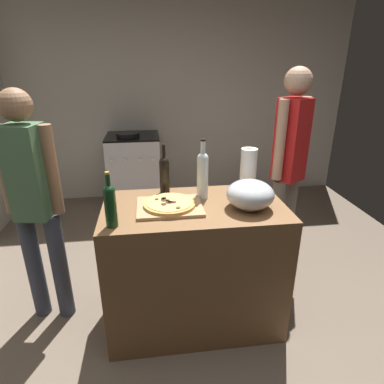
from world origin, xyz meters
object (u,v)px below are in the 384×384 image
(person_in_stripes, at_px, (34,199))
(wine_bottle_dark, at_px, (203,173))
(wine_bottle_clear, at_px, (164,173))
(person_in_red, at_px, (289,163))
(stove, at_px, (135,171))
(pizza, at_px, (169,204))
(wine_bottle_green, at_px, (110,204))
(paper_towel_roll, at_px, (248,170))
(mixing_bowl, at_px, (250,195))

(person_in_stripes, bearing_deg, wine_bottle_dark, -3.19)
(wine_bottle_clear, height_order, person_in_red, person_in_red)
(wine_bottle_dark, bearing_deg, stove, 105.30)
(stove, height_order, person_in_red, person_in_red)
(pizza, relative_size, stove, 0.34)
(stove, relative_size, person_in_stripes, 0.60)
(wine_bottle_green, bearing_deg, wine_bottle_clear, 55.69)
(paper_towel_roll, xyz_separation_m, wine_bottle_green, (-0.89, -0.43, -0.01))
(wine_bottle_dark, relative_size, wine_bottle_green, 1.25)
(pizza, distance_m, mixing_bowl, 0.50)
(wine_bottle_dark, height_order, stove, wine_bottle_dark)
(wine_bottle_dark, relative_size, person_in_red, 0.23)
(person_in_stripes, bearing_deg, pizza, -13.18)
(paper_towel_roll, height_order, wine_bottle_dark, wine_bottle_dark)
(paper_towel_roll, relative_size, stove, 0.32)
(pizza, relative_size, wine_bottle_green, 1.02)
(pizza, height_order, person_in_red, person_in_red)
(pizza, distance_m, person_in_red, 1.13)
(person_in_red, bearing_deg, pizza, -151.62)
(stove, bearing_deg, person_in_red, -50.05)
(pizza, distance_m, wine_bottle_green, 0.39)
(mixing_bowl, bearing_deg, person_in_red, 50.00)
(wine_bottle_clear, relative_size, person_in_stripes, 0.21)
(mixing_bowl, bearing_deg, wine_bottle_clear, 146.69)
(paper_towel_roll, bearing_deg, stove, 115.14)
(wine_bottle_clear, bearing_deg, mixing_bowl, -33.31)
(wine_bottle_dark, distance_m, stove, 2.10)
(person_in_stripes, bearing_deg, paper_towel_roll, 1.40)
(wine_bottle_dark, bearing_deg, pizza, -148.51)
(mixing_bowl, xyz_separation_m, wine_bottle_green, (-0.82, -0.13, 0.05))
(pizza, relative_size, mixing_bowl, 1.10)
(pizza, xyz_separation_m, mixing_bowl, (0.49, -0.06, 0.06))
(stove, bearing_deg, pizza, -81.73)
(person_in_red, bearing_deg, mixing_bowl, -130.00)
(mixing_bowl, relative_size, wine_bottle_clear, 0.86)
(mixing_bowl, relative_size, person_in_red, 0.17)
(wine_bottle_clear, distance_m, stove, 1.92)
(wine_bottle_clear, height_order, person_in_stripes, person_in_stripes)
(wine_bottle_clear, bearing_deg, person_in_stripes, -175.43)
(pizza, bearing_deg, wine_bottle_green, -149.40)
(wine_bottle_dark, height_order, person_in_stripes, person_in_stripes)
(wine_bottle_green, bearing_deg, paper_towel_roll, 25.71)
(mixing_bowl, distance_m, stove, 2.34)
(wine_bottle_dark, distance_m, wine_bottle_green, 0.65)
(wine_bottle_dark, bearing_deg, person_in_stripes, 176.81)
(mixing_bowl, height_order, paper_towel_roll, paper_towel_roll)
(paper_towel_roll, bearing_deg, wine_bottle_clear, 176.75)
(mixing_bowl, bearing_deg, paper_towel_roll, 76.08)
(pizza, height_order, stove, stove)
(stove, bearing_deg, person_in_stripes, -106.43)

